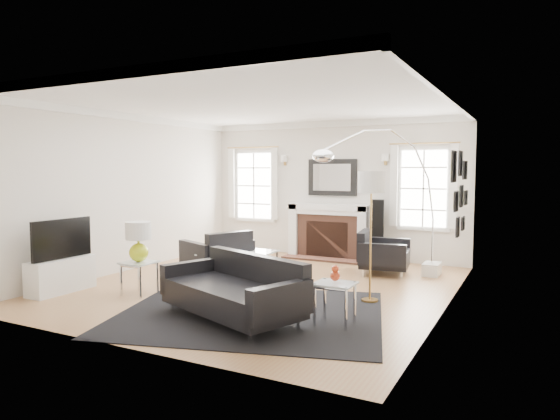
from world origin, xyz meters
The scene contains 25 objects.
floor centered at (0.00, 0.00, 0.00)m, with size 6.00×6.00×0.00m, color #A36E44.
back_wall centered at (0.00, 3.00, 1.40)m, with size 5.50×0.04×2.80m, color silver.
front_wall centered at (0.00, -3.00, 1.40)m, with size 5.50×0.04×2.80m, color silver.
left_wall centered at (-2.75, 0.00, 1.40)m, with size 0.04×6.00×2.80m, color silver.
right_wall centered at (2.75, 0.00, 1.40)m, with size 0.04×6.00×2.80m, color silver.
ceiling centered at (0.00, 0.00, 2.80)m, with size 5.50×6.00×0.02m, color white.
crown_molding centered at (0.00, 0.00, 2.74)m, with size 5.50×6.00×0.12m, color white.
fireplace centered at (0.00, 2.79, 0.54)m, with size 1.70×0.69×1.11m.
mantel_mirror centered at (0.00, 2.95, 1.65)m, with size 1.05×0.07×0.75m.
window_left centered at (-1.85, 2.95, 1.46)m, with size 1.24×0.15×1.62m.
window_right centered at (1.85, 2.95, 1.46)m, with size 1.24×0.15×1.62m.
gallery_wall centered at (2.72, 1.30, 1.53)m, with size 0.04×1.73×1.29m.
tv_unit centered at (-2.44, -1.70, 0.33)m, with size 0.35×1.00×1.09m.
area_rug centered at (0.61, -1.37, 0.01)m, with size 3.23×2.69×0.01m, color black.
sofa centered at (0.57, -1.65, 0.34)m, with size 2.10×1.49×0.63m.
armchair_left centered at (-0.95, 0.22, 0.37)m, with size 1.17×1.23×0.66m.
armchair_right centered at (1.39, 1.75, 0.34)m, with size 0.94×1.02×0.61m.
coffee_table centered at (-0.58, 0.23, 0.42)m, with size 1.02×1.02×0.45m.
side_table_left centered at (-1.32, -1.28, 0.38)m, with size 0.44×0.44×0.48m.
nesting_table centered at (1.72, -1.34, 0.39)m, with size 0.46×0.38×0.50m.
gourd_lamp centered at (-1.32, -1.28, 0.82)m, with size 0.36×0.36×0.58m.
orange_vase centered at (1.72, -1.34, 0.60)m, with size 0.12×0.12×0.19m.
arc_floor_lamp centered at (1.45, 1.38, 1.38)m, with size 1.81×1.67×2.56m.
stick_floor_lamp centered at (1.77, -0.13, 1.55)m, with size 0.36×0.36×1.79m.
speaker_tower centered at (1.05, 2.65, 0.62)m, with size 0.25×0.25×1.24m, color black.
Camera 1 is at (3.75, -6.67, 1.80)m, focal length 32.00 mm.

